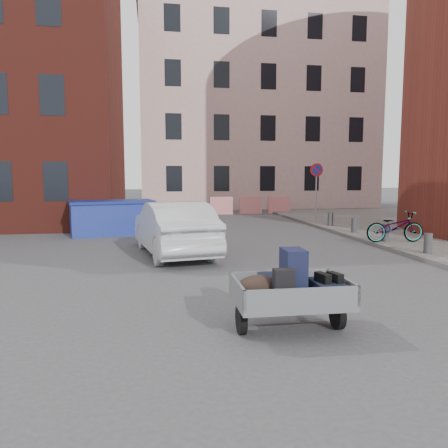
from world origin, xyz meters
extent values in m
plane|color=#38383A|center=(0.00, 0.00, 0.00)|extent=(120.00, 120.00, 0.00)
cube|color=#BE9A92|center=(6.00, 22.00, 7.00)|extent=(16.00, 8.00, 14.00)
cylinder|color=gray|center=(6.00, 9.50, 1.42)|extent=(0.07, 0.07, 2.60)
cylinder|color=red|center=(6.00, 9.48, 2.47)|extent=(0.60, 0.03, 0.60)
cylinder|color=navy|center=(6.00, 9.46, 2.47)|extent=(0.44, 0.03, 0.44)
cylinder|color=#3A3A3D|center=(6.00, 1.20, 0.40)|extent=(0.22, 0.22, 0.55)
cylinder|color=#3A3A3D|center=(6.00, 3.40, 0.40)|extent=(0.22, 0.22, 0.55)
cylinder|color=#3A3A3D|center=(6.00, 5.60, 0.40)|extent=(0.22, 0.22, 0.55)
cylinder|color=#3A3A3D|center=(6.00, 7.80, 0.40)|extent=(0.22, 0.22, 0.55)
cube|color=red|center=(2.50, 15.00, 0.50)|extent=(1.30, 0.18, 1.00)
cube|color=red|center=(4.20, 15.00, 0.50)|extent=(1.30, 0.18, 1.00)
cube|color=red|center=(5.90, 15.00, 0.50)|extent=(1.30, 0.18, 1.00)
cylinder|color=black|center=(-0.19, -3.59, 0.22)|extent=(0.11, 0.44, 0.44)
cylinder|color=black|center=(1.25, -3.61, 0.22)|extent=(0.11, 0.44, 0.44)
cube|color=slate|center=(0.53, -3.60, 0.46)|extent=(1.62, 1.12, 0.08)
cube|color=slate|center=(-0.25, -3.59, 0.64)|extent=(0.06, 1.10, 0.28)
cube|color=slate|center=(1.31, -3.61, 0.64)|extent=(0.06, 1.10, 0.28)
cube|color=slate|center=(0.54, -3.07, 0.64)|extent=(1.60, 0.06, 0.28)
cube|color=slate|center=(0.52, -4.13, 0.64)|extent=(1.60, 0.06, 0.28)
cube|color=slate|center=(0.54, -2.70, 0.40)|extent=(0.09, 0.70, 0.06)
cube|color=#181B39|center=(0.58, -3.55, 0.85)|extent=(0.31, 0.45, 0.70)
cube|color=black|center=(1.03, -3.71, 0.62)|extent=(0.41, 0.61, 0.25)
ellipsoid|color=black|center=(0.03, -3.64, 0.68)|extent=(0.61, 0.37, 0.36)
cube|color=black|center=(0.35, -3.85, 0.74)|extent=(0.28, 0.18, 0.48)
ellipsoid|color=blue|center=(0.49, -3.25, 0.62)|extent=(0.36, 0.31, 0.24)
cube|color=black|center=(0.95, -3.76, 0.81)|extent=(0.17, 0.29, 0.13)
cube|color=black|center=(1.13, -3.76, 0.81)|extent=(0.17, 0.29, 0.13)
cube|color=navy|center=(-2.91, 7.43, 0.59)|extent=(3.22, 2.08, 1.19)
cube|color=navy|center=(-2.91, 7.43, 1.24)|extent=(3.34, 2.20, 0.10)
imported|color=#B4B7BC|center=(-0.82, 2.84, 0.75)|extent=(2.35, 4.78, 1.51)
imported|color=black|center=(6.20, 3.21, 0.61)|extent=(1.90, 0.78, 0.97)
camera|label=1|loc=(-1.42, -9.47, 2.26)|focal=35.00mm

